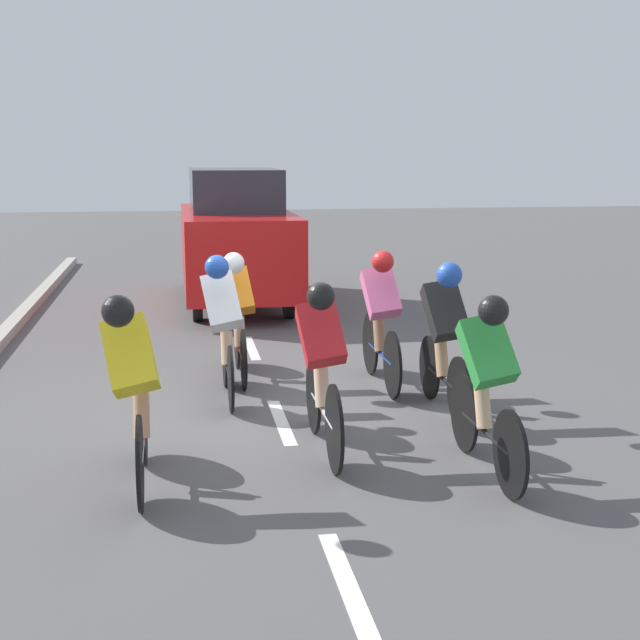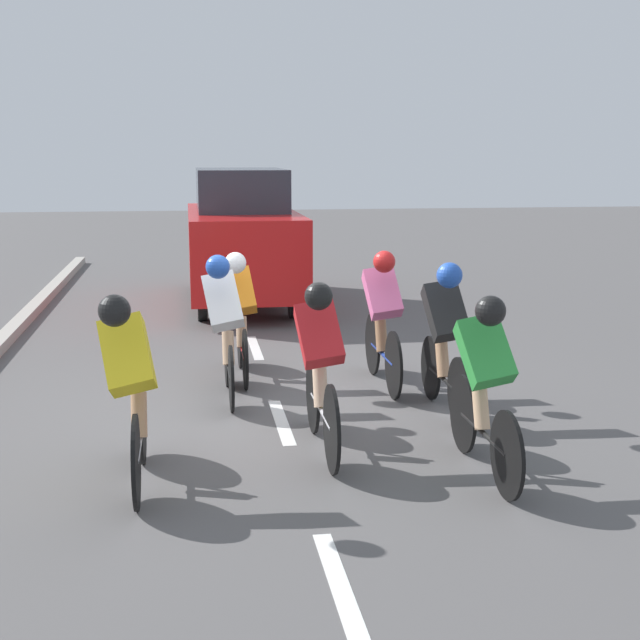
{
  "view_description": "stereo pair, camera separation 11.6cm",
  "coord_description": "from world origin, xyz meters",
  "px_view_note": "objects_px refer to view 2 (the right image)",
  "views": [
    {
      "loc": [
        0.93,
        8.38,
        2.46
      ],
      "look_at": [
        -0.36,
        0.51,
        0.95
      ],
      "focal_mm": 50.0,
      "sensor_mm": 36.0,
      "label": 1
    },
    {
      "loc": [
        0.81,
        8.39,
        2.46
      ],
      "look_at": [
        -0.36,
        0.51,
        0.95
      ],
      "focal_mm": 50.0,
      "sensor_mm": 36.0,
      "label": 2
    }
  ],
  "objects_px": {
    "cyclist_yellow": "(131,385)",
    "cyclist_white": "(225,322)",
    "cyclist_pink": "(383,316)",
    "cyclist_black": "(445,333)",
    "cyclist_orange": "(240,311)",
    "cyclist_green": "(485,380)",
    "cyclist_red": "(320,364)",
    "support_car": "(242,237)"
  },
  "relations": [
    {
      "from": "support_car",
      "to": "cyclist_green",
      "type": "bearing_deg",
      "value": 99.06
    },
    {
      "from": "cyclist_green",
      "to": "cyclist_red",
      "type": "distance_m",
      "value": 1.35
    },
    {
      "from": "cyclist_green",
      "to": "cyclist_black",
      "type": "bearing_deg",
      "value": -96.01
    },
    {
      "from": "cyclist_green",
      "to": "cyclist_black",
      "type": "xyz_separation_m",
      "value": [
        -0.17,
        -1.63,
        0.03
      ]
    },
    {
      "from": "cyclist_yellow",
      "to": "cyclist_white",
      "type": "relative_size",
      "value": 1.01
    },
    {
      "from": "cyclist_black",
      "to": "cyclist_orange",
      "type": "bearing_deg",
      "value": -41.67
    },
    {
      "from": "cyclist_red",
      "to": "cyclist_pink",
      "type": "height_order",
      "value": "cyclist_pink"
    },
    {
      "from": "cyclist_black",
      "to": "support_car",
      "type": "bearing_deg",
      "value": -77.33
    },
    {
      "from": "cyclist_red",
      "to": "cyclist_pink",
      "type": "xyz_separation_m",
      "value": [
        -0.96,
        -1.99,
        0.01
      ]
    },
    {
      "from": "cyclist_yellow",
      "to": "cyclist_orange",
      "type": "bearing_deg",
      "value": -107.48
    },
    {
      "from": "cyclist_yellow",
      "to": "cyclist_pink",
      "type": "xyz_separation_m",
      "value": [
        -2.43,
        -2.54,
        -0.01
      ]
    },
    {
      "from": "cyclist_white",
      "to": "cyclist_black",
      "type": "bearing_deg",
      "value": 158.0
    },
    {
      "from": "cyclist_white",
      "to": "support_car",
      "type": "xyz_separation_m",
      "value": [
        -0.53,
        -5.8,
        0.29
      ]
    },
    {
      "from": "cyclist_green",
      "to": "support_car",
      "type": "bearing_deg",
      "value": -80.94
    },
    {
      "from": "cyclist_orange",
      "to": "support_car",
      "type": "distance_m",
      "value": 5.01
    },
    {
      "from": "cyclist_yellow",
      "to": "cyclist_black",
      "type": "bearing_deg",
      "value": -152.24
    },
    {
      "from": "cyclist_red",
      "to": "support_car",
      "type": "xyz_separation_m",
      "value": [
        0.17,
        -7.53,
        0.33
      ]
    },
    {
      "from": "cyclist_yellow",
      "to": "cyclist_red",
      "type": "xyz_separation_m",
      "value": [
        -1.48,
        -0.55,
        -0.02
      ]
    },
    {
      "from": "cyclist_green",
      "to": "cyclist_pink",
      "type": "bearing_deg",
      "value": -85.96
    },
    {
      "from": "cyclist_orange",
      "to": "cyclist_white",
      "type": "bearing_deg",
      "value": 76.33
    },
    {
      "from": "cyclist_yellow",
      "to": "cyclist_white",
      "type": "bearing_deg",
      "value": -108.79
    },
    {
      "from": "cyclist_yellow",
      "to": "cyclist_orange",
      "type": "distance_m",
      "value": 3.24
    },
    {
      "from": "cyclist_green",
      "to": "cyclist_white",
      "type": "bearing_deg",
      "value": -52.98
    },
    {
      "from": "cyclist_red",
      "to": "cyclist_white",
      "type": "height_order",
      "value": "cyclist_white"
    },
    {
      "from": "cyclist_pink",
      "to": "support_car",
      "type": "height_order",
      "value": "support_car"
    },
    {
      "from": "cyclist_orange",
      "to": "cyclist_white",
      "type": "relative_size",
      "value": 1.0
    },
    {
      "from": "cyclist_yellow",
      "to": "cyclist_pink",
      "type": "relative_size",
      "value": 0.94
    },
    {
      "from": "cyclist_pink",
      "to": "support_car",
      "type": "relative_size",
      "value": 0.39
    },
    {
      "from": "cyclist_yellow",
      "to": "cyclist_orange",
      "type": "height_order",
      "value": "cyclist_yellow"
    },
    {
      "from": "cyclist_black",
      "to": "cyclist_white",
      "type": "height_order",
      "value": "cyclist_white"
    },
    {
      "from": "cyclist_yellow",
      "to": "cyclist_pink",
      "type": "distance_m",
      "value": 3.52
    },
    {
      "from": "cyclist_yellow",
      "to": "cyclist_orange",
      "type": "relative_size",
      "value": 1.01
    },
    {
      "from": "cyclist_orange",
      "to": "cyclist_white",
      "type": "height_order",
      "value": "cyclist_white"
    },
    {
      "from": "cyclist_pink",
      "to": "cyclist_red",
      "type": "bearing_deg",
      "value": 64.31
    },
    {
      "from": "cyclist_yellow",
      "to": "cyclist_red",
      "type": "bearing_deg",
      "value": -159.6
    },
    {
      "from": "cyclist_yellow",
      "to": "cyclist_black",
      "type": "relative_size",
      "value": 1.02
    },
    {
      "from": "cyclist_red",
      "to": "cyclist_white",
      "type": "distance_m",
      "value": 1.87
    },
    {
      "from": "cyclist_black",
      "to": "cyclist_orange",
      "type": "relative_size",
      "value": 0.99
    },
    {
      "from": "cyclist_yellow",
      "to": "cyclist_green",
      "type": "relative_size",
      "value": 0.96
    },
    {
      "from": "cyclist_pink",
      "to": "support_car",
      "type": "bearing_deg",
      "value": -78.55
    },
    {
      "from": "support_car",
      "to": "cyclist_red",
      "type": "bearing_deg",
      "value": 91.26
    },
    {
      "from": "cyclist_green",
      "to": "cyclist_orange",
      "type": "bearing_deg",
      "value": -63.12
    }
  ]
}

